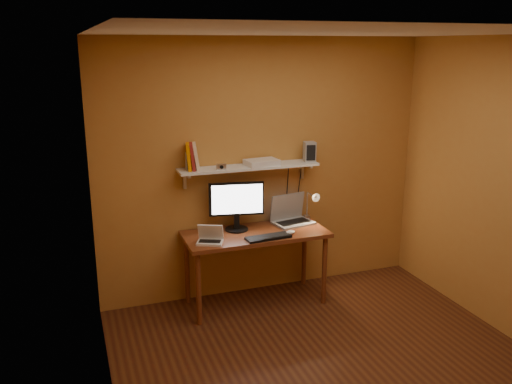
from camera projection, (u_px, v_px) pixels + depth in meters
name	position (u px, v px, depth m)	size (l,w,h in m)	color
room	(339.00, 214.00, 4.03)	(3.44, 3.24, 2.64)	#522B15
desk	(256.00, 241.00, 5.30)	(1.40, 0.60, 0.75)	brown
wall_shelf	(249.00, 167.00, 5.29)	(1.40, 0.25, 0.21)	white
monitor	(236.00, 204.00, 5.27)	(0.53, 0.26, 0.49)	black
laptop	(291.00, 215.00, 5.55)	(0.44, 0.35, 0.29)	#95979D
netbook	(210.00, 238.00, 4.99)	(0.28, 0.25, 0.17)	white
keyboard	(268.00, 237.00, 5.10)	(0.43, 0.14, 0.02)	black
mouse	(290.00, 232.00, 5.22)	(0.10, 0.07, 0.04)	white
desk_lamp	(312.00, 202.00, 5.55)	(0.09, 0.23, 0.38)	silver
speaker_left	(191.00, 161.00, 5.08)	(0.09, 0.09, 0.17)	#95979D
speaker_right	(309.00, 152.00, 5.45)	(0.11, 0.11, 0.20)	#95979D
books	(192.00, 157.00, 5.08)	(0.16, 0.18, 0.26)	orange
shelf_camera	(221.00, 167.00, 5.11)	(0.09, 0.04, 0.06)	silver
router	(262.00, 162.00, 5.31)	(0.32, 0.21, 0.05)	white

